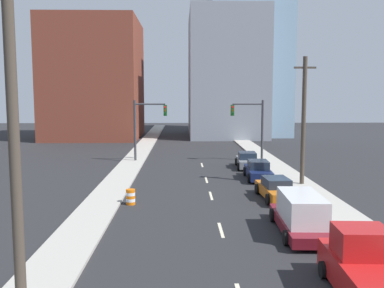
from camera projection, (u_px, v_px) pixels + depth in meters
The scene contains 19 objects.
sidewalk_left at pixel (141, 151), 51.22m from camera, with size 2.35×90.50×0.15m.
sidewalk_right at pixel (255, 151), 51.54m from camera, with size 2.35×90.50×0.15m.
lane_stripe_at_15m at pixel (221, 230), 21.28m from camera, with size 0.16×2.40×0.01m, color beige.
lane_stripe_at_22m at pixel (211, 196), 28.56m from camera, with size 0.16×2.40×0.01m, color beige.
lane_stripe_at_28m at pixel (206, 180), 33.96m from camera, with size 0.16×2.40×0.01m, color beige.
lane_stripe_at_35m at pixel (202, 165), 41.28m from camera, with size 0.16×2.40×0.01m, color beige.
building_brick_left at pixel (95, 80), 67.46m from camera, with size 14.00×16.00×18.38m.
building_office_center at pixel (225, 75), 71.82m from camera, with size 12.00×20.00×20.14m.
building_glass_right at pixel (245, 55), 75.47m from camera, with size 13.00×20.00×27.54m.
traffic_signal_left at pixel (144, 123), 42.93m from camera, with size 3.35×0.35×6.23m.
traffic_signal_right at pixel (254, 123), 43.19m from camera, with size 3.35×0.35×6.23m.
utility_pole_left_near at pixel (14, 137), 11.95m from camera, with size 1.60×0.32×10.73m.
utility_pole_right_mid at pixel (304, 120), 31.31m from camera, with size 1.60×0.32×9.48m.
traffic_barrel at pixel (131, 197), 26.22m from camera, with size 0.56×0.56×0.95m.
pickup_truck_red at pixel (368, 272), 14.07m from camera, with size 2.49×5.32×2.18m.
box_truck_maroon at pixel (301, 215), 20.62m from camera, with size 2.46×5.98×1.97m.
sedan_orange at pixel (276, 189), 27.60m from camera, with size 2.19×4.86×1.40m.
sedan_navy at pixel (258, 171), 34.25m from camera, with size 2.16×4.84×1.50m.
sedan_gray at pixel (247, 161), 39.62m from camera, with size 2.21×4.56×1.46m.
Camera 1 is at (-1.92, -5.69, 6.64)m, focal length 40.00 mm.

